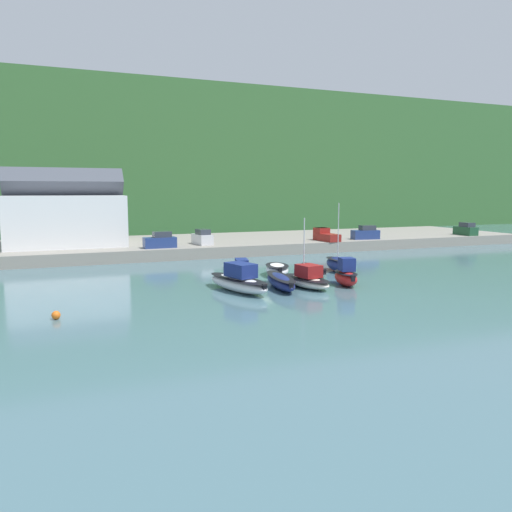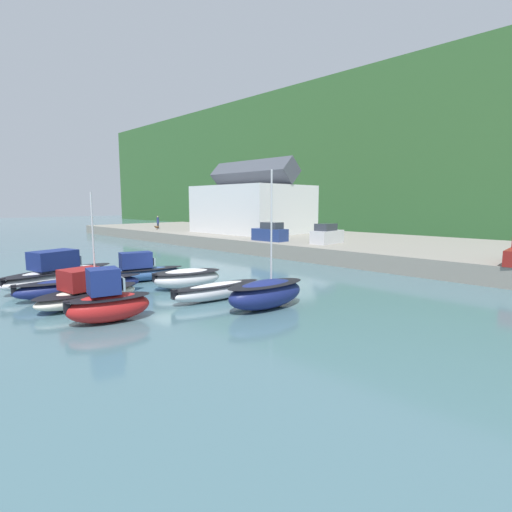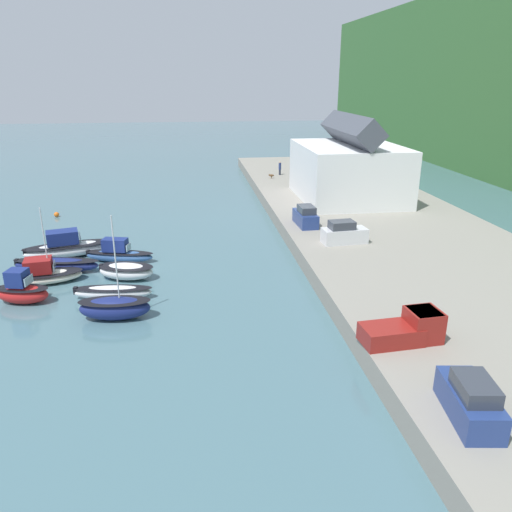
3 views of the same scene
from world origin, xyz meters
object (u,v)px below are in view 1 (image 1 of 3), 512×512
Objects in this scene: moored_boat_6 at (307,279)px; moored_boat_7 at (346,275)px; moored_boat_4 at (239,281)px; parked_car_2 at (160,241)px; moored_boat_1 at (277,269)px; parked_car_0 at (202,238)px; parked_car_1 at (466,230)px; moored_boat_3 at (339,264)px; parked_car_3 at (366,233)px; moored_boat_2 at (314,269)px; pickup_truck_0 at (325,235)px; mooring_buoy_0 at (56,315)px; moored_boat_0 at (241,273)px; moored_boat_5 at (281,281)px.

moored_boat_6 is 3.95m from moored_boat_7.
moored_boat_4 is 2.02× the size of parked_car_2.
parked_car_0 is at bearing 113.44° from moored_boat_1.
moored_boat_3 is at bearing -149.64° from parked_car_1.
parked_car_1 is at bearing 30.93° from moored_boat_3.
parked_car_3 is at bearing -9.30° from parked_car_0.
moored_boat_2 is 43.38m from parked_car_1.
moored_boat_7 is at bearing -120.12° from pickup_truck_0.
mooring_buoy_0 is at bearing -178.73° from moored_boat_6.
moored_boat_3 is at bearing 75.49° from moored_boat_7.
parked_car_0 is (-2.62, 26.80, 1.67)m from moored_boat_6.
mooring_buoy_0 is (-25.81, -3.47, -0.69)m from moored_boat_7.
moored_boat_1 is at bearing -155.80° from parked_car_2.
moored_boat_7 is at bearing -155.44° from parked_car_2.
moored_boat_3 is 1.77× the size of parked_car_0.
parked_car_3 is (19.13, 18.59, 1.88)m from moored_boat_2.
moored_boat_6 is 1.51× the size of parked_car_0.
moored_boat_0 is 4.62m from moored_boat_1.
parked_car_0 is (-6.53, 27.33, 1.46)m from moored_boat_7.
moored_boat_3 is at bearing 147.11° from parked_car_3.
moored_boat_6 is 1.53× the size of parked_car_2.
moored_boat_7 is 26.05m from mooring_buoy_0.
moored_boat_7 is (3.92, -7.36, 0.28)m from moored_boat_1.
moored_boat_2 is 22.60m from parked_car_2.
moored_boat_6 is at bearing -116.89° from moored_boat_2.
parked_car_2 is at bearing 137.56° from moored_boat_3.
moored_boat_6 is 26.98m from parked_car_0.
moored_boat_7 reaches higher than moored_boat_0.
moored_boat_3 reaches higher than moored_boat_5.
moored_boat_1 is 1.20× the size of moored_boat_7.
moored_boat_2 is 1.46× the size of parked_car_1.
parked_car_3 is (29.79, 24.20, 1.50)m from moored_boat_4.
moored_boat_4 is at bearing -174.07° from moored_boat_7.
moored_boat_0 is at bearing -154.46° from parked_car_1.
parked_car_1 reaches higher than moored_boat_7.
pickup_truck_0 is at bearing 63.64° from moored_boat_2.
moored_boat_1 is at bearing 135.84° from parked_car_3.
moored_boat_1 is at bearing 26.33° from mooring_buoy_0.
moored_boat_1 is 8.34m from moored_boat_7.
parked_car_2 reaches higher than moored_boat_0.
moored_boat_7 is (8.38, -6.18, 0.20)m from moored_boat_0.
parked_car_3 is at bearing 37.82° from moored_boat_6.
moored_boat_0 is at bearing 119.28° from moored_boat_6.
moored_boat_6 is at bearing -162.54° from parked_car_2.
parked_car_2 is at bearing 132.81° from moored_boat_1.
moored_boat_3 is at bearing -67.68° from parked_car_0.
moored_boat_3 reaches higher than moored_boat_0.
moored_boat_5 is 35.41m from parked_car_3.
moored_boat_1 is at bearing -136.18° from pickup_truck_0.
parked_car_3 is (19.29, 25.34, 1.46)m from moored_boat_7.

